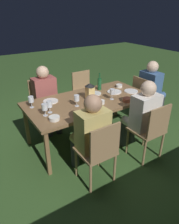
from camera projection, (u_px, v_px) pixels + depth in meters
The scene contains 26 objects.
ground_plane at pixel (90, 138), 3.54m from camera, with size 16.00×16.00×0.00m, color #385B28.
dining_table at pixel (90, 102), 3.24m from camera, with size 1.96×0.97×0.72m.
chair_side_left_a at pixel (84, 91), 4.20m from camera, with size 0.42×0.40×0.87m.
chair_head_near at pixel (144, 97), 3.92m from camera, with size 0.40×0.42×0.87m.
person_in_blue at pixel (152, 87), 3.95m from camera, with size 0.48×0.38×1.15m.
chair_side_left_b at pixel (43, 101), 3.77m from camera, with size 0.42×0.40×0.87m.
person_in_rust at pixel (46, 96), 3.55m from camera, with size 0.38×0.47×1.15m.
chair_side_right_b at pixel (99, 151), 2.45m from camera, with size 0.42×0.40×0.87m.
person_in_mustard at pixel (90, 132), 2.53m from camera, with size 0.38×0.47×1.15m.
chair_side_right_a at pixel (150, 129), 2.88m from camera, with size 0.42×0.40×0.87m.
person_in_cream at pixel (141, 114), 2.96m from camera, with size 0.38×0.47×1.15m.
lantern_centerpiece at pixel (90, 91), 3.15m from camera, with size 0.15×0.15×0.27m.
green_bottle_on_table at pixel (99, 84), 3.57m from camera, with size 0.07×0.07×0.29m.
wine_glass_a at pixel (77, 99), 2.96m from camera, with size 0.08×0.08×0.17m.
wine_glass_b at pixel (112, 92), 3.18m from camera, with size 0.08×0.08×0.17m.
wine_glass_c at pixel (49, 105), 2.77m from camera, with size 0.08×0.08×0.17m.
wine_glass_d at pixel (31, 100), 2.91m from camera, with size 0.08×0.08×0.17m.
wine_glass_e at pixel (45, 108), 2.69m from camera, with size 0.08×0.08×0.17m.
plate_a at pixel (131, 91), 3.52m from camera, with size 0.23×0.23×0.01m, color white.
plate_b at pixel (51, 101), 3.15m from camera, with size 0.23×0.23×0.01m, color white.
plate_c at pixel (95, 93), 3.43m from camera, with size 0.21×0.21×0.01m, color silver.
plate_d at pixel (114, 92), 3.50m from camera, with size 0.24×0.24×0.01m, color white.
bowl_olives at pixel (119, 86), 3.70m from camera, with size 0.11×0.11×0.05m.
bowl_bread at pixel (54, 118), 2.63m from camera, with size 0.14×0.14×0.05m.
bowl_salad at pixel (127, 100), 3.13m from camera, with size 0.13×0.13×0.06m.
bowl_dip at pixel (101, 102), 3.07m from camera, with size 0.11×0.11×0.05m.
Camera 1 is at (1.62, 2.48, 2.00)m, focal length 33.27 mm.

